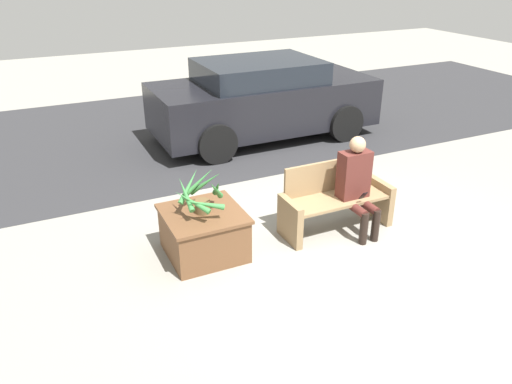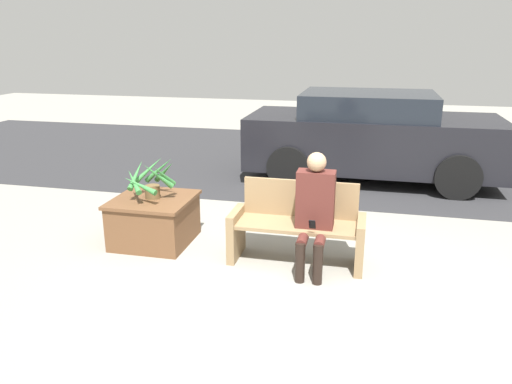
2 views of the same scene
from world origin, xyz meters
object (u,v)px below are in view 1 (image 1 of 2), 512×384
(bench, at_px, (335,200))
(planter_box, at_px, (204,232))
(potted_plant, at_px, (201,194))
(parked_car, at_px, (263,99))
(person_seated, at_px, (357,181))

(bench, bearing_deg, planter_box, 176.09)
(potted_plant, distance_m, parked_car, 4.38)
(bench, distance_m, planter_box, 1.80)
(bench, bearing_deg, person_seated, -40.24)
(potted_plant, bearing_deg, planter_box, 23.90)
(person_seated, relative_size, planter_box, 1.39)
(person_seated, bearing_deg, potted_plant, 171.80)
(person_seated, distance_m, planter_box, 2.05)
(bench, height_order, planter_box, bench)
(planter_box, height_order, parked_car, parked_car)
(bench, height_order, potted_plant, potted_plant)
(person_seated, relative_size, potted_plant, 2.03)
(planter_box, distance_m, parked_car, 4.40)
(potted_plant, height_order, parked_car, parked_car)
(person_seated, xyz_separation_m, potted_plant, (-2.00, 0.29, 0.10))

